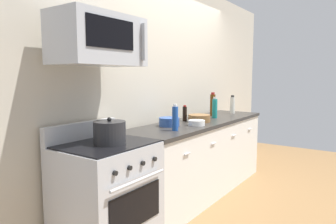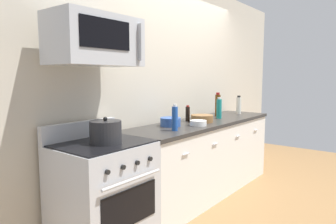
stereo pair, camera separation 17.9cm
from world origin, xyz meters
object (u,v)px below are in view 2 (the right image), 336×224
microwave (95,41)px  range_oven (103,195)px  bottle_soda_blue (175,118)px  bottle_sparkling_teal (219,108)px  bowl_white_ceramic (198,123)px  bottle_soy_sauce_dark (188,114)px  bottle_wine_amber (218,105)px  stockpot (106,132)px  bowl_blue_mixing (170,122)px  bowl_wooden_salad (202,118)px  bottle_vinegar_white (239,105)px

microwave → range_oven: bearing=-90.3°
microwave → bottle_soda_blue: bearing=-12.7°
bottle_sparkling_teal → bowl_white_ceramic: bearing=-170.6°
bottle_soda_blue → bottle_soy_sauce_dark: bearing=23.7°
bottle_wine_amber → stockpot: bottle_wine_amber is taller
bottle_soda_blue → microwave: bearing=167.3°
bottle_soy_sauce_dark → bottle_soda_blue: bottle_soda_blue is taller
bowl_blue_mixing → microwave: bearing=-178.4°
bottle_wine_amber → bottle_sparkling_teal: bearing=-146.5°
bowl_wooden_salad → bowl_white_ceramic: size_ratio=1.44×
bottle_sparkling_teal → bottle_soda_blue: bottle_sparkling_teal is taller
microwave → bottle_wine_amber: 2.21m
bottle_vinegar_white → bottle_wine_amber: (-0.44, 0.10, 0.03)m
bottle_vinegar_white → stockpot: size_ratio=1.03×
bowl_blue_mixing → bottle_soda_blue: bearing=-133.6°
bowl_wooden_salad → stockpot: size_ratio=1.03×
bowl_blue_mixing → stockpot: bearing=-172.9°
bottle_sparkling_teal → bottle_soda_blue: (-1.09, -0.10, -0.00)m
bottle_vinegar_white → bowl_blue_mixing: size_ratio=1.19×
bottle_vinegar_white → bowl_wooden_salad: 1.05m
bottle_wine_amber → bowl_white_ceramic: bearing=-164.6°
bottle_soy_sauce_dark → bowl_wooden_salad: size_ratio=0.74×
microwave → bowl_wooden_salad: size_ratio=2.80×
bottle_soy_sauce_dark → microwave: bearing=-176.4°
bottle_sparkling_teal → bottle_vinegar_white: bottle_sparkling_teal is taller
bottle_soy_sauce_dark → bottle_sparkling_teal: bottle_sparkling_teal is taller
range_oven → bottle_vinegar_white: size_ratio=3.99×
range_oven → bottle_sparkling_teal: bearing=-1.2°
bowl_wooden_salad → stockpot: (-1.50, -0.01, 0.05)m
range_oven → stockpot: (0.00, -0.05, 0.55)m
bottle_soy_sauce_dark → bowl_wooden_salad: 0.19m
microwave → bottle_soda_blue: 1.10m
microwave → bottle_soda_blue: microwave is taller
bottle_wine_amber → bottle_soy_sauce_dark: bearing=175.8°
bottle_vinegar_white → range_oven: bearing=179.7°
microwave → bottle_soy_sauce_dark: 1.63m
bottle_soy_sauce_dark → bottle_wine_amber: size_ratio=0.60×
range_oven → stockpot: size_ratio=4.13×
microwave → bottle_wine_amber: microwave is taller
bottle_sparkling_teal → bowl_wooden_salad: bearing=-179.8°
bottle_sparkling_teal → bottle_vinegar_white: bearing=2.2°
bottle_soda_blue → bottle_vinegar_white: (1.72, 0.13, -0.00)m
microwave → bottle_soda_blue: (0.82, -0.19, -0.70)m
bottle_soda_blue → stockpot: 0.83m
bottle_wine_amber → bowl_white_ceramic: 0.90m
bottle_wine_amber → bowl_wooden_salad: bearing=-168.1°
range_oven → bottle_vinegar_white: bearing=-0.3°
bowl_white_ceramic → bottle_wine_amber: bearing=15.4°
bottle_soda_blue → bowl_wooden_salad: bottle_soda_blue is taller
bottle_soy_sauce_dark → bowl_blue_mixing: bottle_soy_sauce_dark is taller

